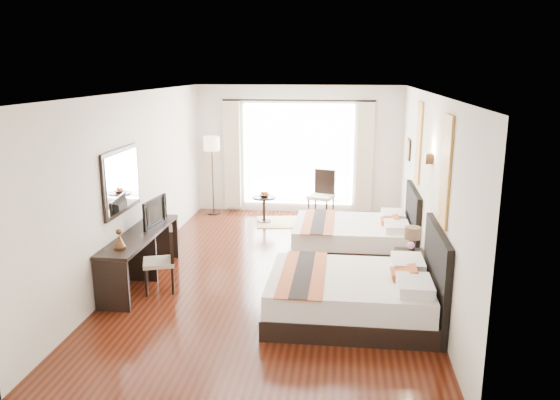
# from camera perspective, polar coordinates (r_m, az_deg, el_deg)

# --- Properties ---
(floor) EXTENTS (4.50, 7.50, 0.01)m
(floor) POSITION_cam_1_polar(r_m,az_deg,el_deg) (8.76, -0.31, -7.50)
(floor) COLOR #350F09
(floor) RESTS_ON ground
(ceiling) EXTENTS (4.50, 7.50, 0.02)m
(ceiling) POSITION_cam_1_polar(r_m,az_deg,el_deg) (8.18, -0.34, 11.08)
(ceiling) COLOR white
(ceiling) RESTS_ON wall_headboard
(wall_headboard) EXTENTS (0.01, 7.50, 2.80)m
(wall_headboard) POSITION_cam_1_polar(r_m,az_deg,el_deg) (8.39, 15.08, 1.09)
(wall_headboard) COLOR silver
(wall_headboard) RESTS_ON floor
(wall_desk) EXTENTS (0.01, 7.50, 2.80)m
(wall_desk) POSITION_cam_1_polar(r_m,az_deg,el_deg) (8.92, -14.80, 1.83)
(wall_desk) COLOR silver
(wall_desk) RESTS_ON floor
(wall_window) EXTENTS (4.50, 0.01, 2.80)m
(wall_window) POSITION_cam_1_polar(r_m,az_deg,el_deg) (12.03, 1.90, 5.25)
(wall_window) COLOR silver
(wall_window) RESTS_ON floor
(wall_entry) EXTENTS (4.50, 0.01, 2.80)m
(wall_entry) POSITION_cam_1_polar(r_m,az_deg,el_deg) (4.81, -5.92, -7.84)
(wall_entry) COLOR silver
(wall_entry) RESTS_ON floor
(window_glass) EXTENTS (2.40, 0.02, 2.20)m
(window_glass) POSITION_cam_1_polar(r_m,az_deg,el_deg) (12.03, 1.89, 4.77)
(window_glass) COLOR white
(window_glass) RESTS_ON wall_window
(sheer_curtain) EXTENTS (2.30, 0.02, 2.10)m
(sheer_curtain) POSITION_cam_1_polar(r_m,az_deg,el_deg) (11.97, 1.87, 4.72)
(sheer_curtain) COLOR white
(sheer_curtain) RESTS_ON wall_window
(drape_left) EXTENTS (0.35, 0.14, 2.35)m
(drape_left) POSITION_cam_1_polar(r_m,az_deg,el_deg) (12.14, -5.01, 4.71)
(drape_left) COLOR #C2B896
(drape_left) RESTS_ON floor
(drape_right) EXTENTS (0.35, 0.14, 2.35)m
(drape_right) POSITION_cam_1_polar(r_m,az_deg,el_deg) (11.90, 8.84, 4.42)
(drape_right) COLOR #C2B896
(drape_right) RESTS_ON floor
(art_panel_near) EXTENTS (0.03, 0.50, 1.35)m
(art_panel_near) POSITION_cam_1_polar(r_m,az_deg,el_deg) (6.84, 16.95, 2.89)
(art_panel_near) COLOR #8E3E14
(art_panel_near) RESTS_ON wall_headboard
(art_panel_far) EXTENTS (0.03, 0.50, 1.35)m
(art_panel_far) POSITION_cam_1_polar(r_m,az_deg,el_deg) (9.34, 14.29, 5.81)
(art_panel_far) COLOR #8E3E14
(art_panel_far) RESTS_ON wall_headboard
(wall_sconce) EXTENTS (0.10, 0.14, 0.14)m
(wall_sconce) POSITION_cam_1_polar(r_m,az_deg,el_deg) (7.94, 15.27, 4.20)
(wall_sconce) COLOR #422917
(wall_sconce) RESTS_ON wall_headboard
(mirror_frame) EXTENTS (0.04, 1.25, 0.95)m
(mirror_frame) POSITION_cam_1_polar(r_m,az_deg,el_deg) (8.31, -16.26, 1.95)
(mirror_frame) COLOR black
(mirror_frame) RESTS_ON wall_desk
(mirror_glass) EXTENTS (0.01, 1.12, 0.82)m
(mirror_glass) POSITION_cam_1_polar(r_m,az_deg,el_deg) (8.30, -16.11, 1.95)
(mirror_glass) COLOR white
(mirror_glass) RESTS_ON mirror_frame
(bed_near) EXTENTS (2.17, 1.69, 1.22)m
(bed_near) POSITION_cam_1_polar(r_m,az_deg,el_deg) (7.21, 8.00, -9.70)
(bed_near) COLOR black
(bed_near) RESTS_ON floor
(bed_far) EXTENTS (2.08, 1.62, 1.17)m
(bed_far) POSITION_cam_1_polar(r_m,az_deg,el_deg) (9.62, 8.01, -3.73)
(bed_far) COLOR black
(bed_far) RESTS_ON floor
(nightstand) EXTENTS (0.43, 0.53, 0.51)m
(nightstand) POSITION_cam_1_polar(r_m,az_deg,el_deg) (8.34, 13.37, -7.10)
(nightstand) COLOR black
(nightstand) RESTS_ON floor
(table_lamp) EXTENTS (0.24, 0.24, 0.37)m
(table_lamp) POSITION_cam_1_polar(r_m,az_deg,el_deg) (8.30, 13.69, -3.56)
(table_lamp) COLOR black
(table_lamp) RESTS_ON nightstand
(vase) EXTENTS (0.15, 0.15, 0.12)m
(vase) POSITION_cam_1_polar(r_m,az_deg,el_deg) (8.07, 13.45, -5.49)
(vase) COLOR black
(vase) RESTS_ON nightstand
(console_desk) EXTENTS (0.50, 2.20, 0.76)m
(console_desk) POSITION_cam_1_polar(r_m,az_deg,el_deg) (8.53, -14.31, -5.80)
(console_desk) COLOR black
(console_desk) RESTS_ON floor
(television) EXTENTS (0.18, 0.76, 0.44)m
(television) POSITION_cam_1_polar(r_m,az_deg,el_deg) (8.75, -13.38, -1.18)
(television) COLOR black
(television) RESTS_ON console_desk
(bronze_figurine) EXTENTS (0.18, 0.18, 0.25)m
(bronze_figurine) POSITION_cam_1_polar(r_m,az_deg,el_deg) (7.74, -16.43, -4.05)
(bronze_figurine) COLOR #422917
(bronze_figurine) RESTS_ON console_desk
(desk_chair) EXTENTS (0.55, 0.55, 0.93)m
(desk_chair) POSITION_cam_1_polar(r_m,az_deg,el_deg) (8.14, -12.36, -7.35)
(desk_chair) COLOR #B5A98B
(desk_chair) RESTS_ON floor
(floor_lamp) EXTENTS (0.35, 0.35, 1.72)m
(floor_lamp) POSITION_cam_1_polar(r_m,az_deg,el_deg) (11.90, -7.14, 5.35)
(floor_lamp) COLOR black
(floor_lamp) RESTS_ON floor
(side_table) EXTENTS (0.47, 0.47, 0.54)m
(side_table) POSITION_cam_1_polar(r_m,az_deg,el_deg) (11.42, -1.68, -0.99)
(side_table) COLOR black
(side_table) RESTS_ON floor
(fruit_bowl) EXTENTS (0.24, 0.24, 0.05)m
(fruit_bowl) POSITION_cam_1_polar(r_m,az_deg,el_deg) (11.34, -1.65, 0.45)
(fruit_bowl) COLOR #4E2A1B
(fruit_bowl) RESTS_ON side_table
(window_chair) EXTENTS (0.61, 0.61, 1.04)m
(window_chair) POSITION_cam_1_polar(r_m,az_deg,el_deg) (11.71, 4.34, -0.42)
(window_chair) COLOR #B5A98B
(window_chair) RESTS_ON floor
(jute_rug) EXTENTS (1.47, 1.11, 0.01)m
(jute_rug) POSITION_cam_1_polar(r_m,az_deg,el_deg) (11.46, 0.91, -2.30)
(jute_rug) COLOR tan
(jute_rug) RESTS_ON floor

